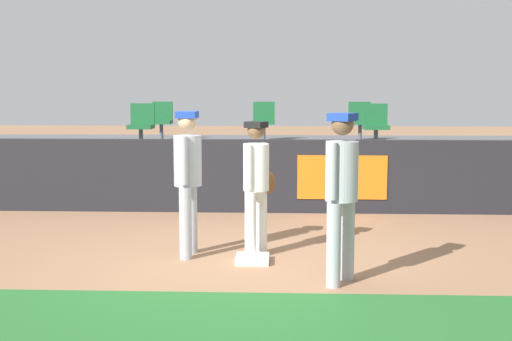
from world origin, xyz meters
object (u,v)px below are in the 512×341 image
object	(u,v)px
seat_back_center	(264,119)
seat_front_right	(376,123)
seat_front_left	(141,123)
first_base	(252,259)
player_coach_visitor	(188,173)
seat_back_right	(360,119)
player_fielder_home	(257,179)
player_runner_visitor	(342,186)
seat_back_left	(162,119)

from	to	relation	value
seat_back_center	seat_front_right	size ratio (longest dim) A/B	1.00
seat_back_center	seat_front_left	world-z (taller)	same
first_base	seat_front_left	size ratio (longest dim) A/B	0.48
first_base	player_coach_visitor	bearing A→B (deg)	161.09
seat_back_right	seat_back_center	bearing A→B (deg)	-180.00
seat_front_left	seat_front_right	bearing A→B (deg)	0.00
first_base	player_fielder_home	size ratio (longest dim) A/B	0.24
seat_front_right	seat_back_center	bearing A→B (deg)	140.35
player_runner_visitor	seat_front_left	world-z (taller)	player_runner_visitor
seat_back_right	seat_back_left	bearing A→B (deg)	-179.99
seat_front_left	seat_front_right	world-z (taller)	same
player_coach_visitor	seat_back_center	distance (m)	6.38
seat_front_left	player_fielder_home	bearing A→B (deg)	-61.68
first_base	player_coach_visitor	size ratio (longest dim) A/B	0.22
seat_front_left	seat_back_left	xyz separation A→B (m)	(0.06, 1.80, -0.00)
seat_back_left	seat_front_left	bearing A→B (deg)	-91.92
player_fielder_home	seat_front_right	world-z (taller)	seat_front_right
player_runner_visitor	seat_back_center	world-z (taller)	player_runner_visitor
player_fielder_home	seat_front_right	xyz separation A→B (m)	(2.06, 4.46, 0.47)
seat_front_left	seat_back_left	distance (m)	1.80
player_fielder_home	seat_back_center	world-z (taller)	seat_back_center
player_runner_visitor	seat_back_right	distance (m)	7.52
player_fielder_home	seat_back_right	bearing A→B (deg)	-172.43
first_base	seat_back_center	world-z (taller)	seat_back_center
seat_back_left	seat_front_right	bearing A→B (deg)	-22.23
player_runner_visitor	player_coach_visitor	distance (m)	2.12
player_coach_visitor	seat_front_right	xyz separation A→B (m)	(2.91, 4.52, 0.39)
seat_back_left	seat_back_right	xyz separation A→B (m)	(4.31, 0.00, 0.00)
seat_back_center	seat_front_right	world-z (taller)	same
player_fielder_home	seat_front_left	bearing A→B (deg)	-126.71
player_fielder_home	seat_back_right	distance (m)	6.58
player_fielder_home	seat_back_left	xyz separation A→B (m)	(-2.34, 6.26, 0.47)
seat_front_left	seat_back_right	world-z (taller)	same
first_base	player_coach_visitor	distance (m)	1.33
seat_front_left	seat_front_right	distance (m)	4.46
seat_back_right	player_coach_visitor	bearing A→B (deg)	-114.03
seat_front_right	first_base	bearing A→B (deg)	-113.60
player_coach_visitor	seat_back_center	bearing A→B (deg)	178.03
player_coach_visitor	seat_front_right	world-z (taller)	player_coach_visitor
player_fielder_home	seat_front_right	distance (m)	4.94
seat_back_left	player_fielder_home	bearing A→B (deg)	-69.48
seat_back_left	seat_front_right	size ratio (longest dim) A/B	1.00
player_coach_visitor	seat_front_right	size ratio (longest dim) A/B	2.16
player_runner_visitor	player_fielder_home	bearing A→B (deg)	-109.48
player_fielder_home	player_coach_visitor	bearing A→B (deg)	-61.00
player_coach_visitor	seat_front_left	world-z (taller)	player_coach_visitor
player_coach_visitor	seat_front_left	size ratio (longest dim) A/B	2.16
player_fielder_home	seat_back_right	xyz separation A→B (m)	(1.96, 6.26, 0.47)
player_runner_visitor	player_coach_visitor	world-z (taller)	player_runner_visitor
first_base	seat_front_left	distance (m)	5.53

